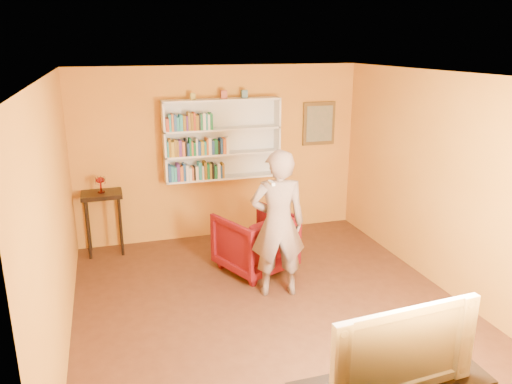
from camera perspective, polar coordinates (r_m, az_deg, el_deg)
The scene contains 15 objects.
room_shell at distance 5.66m, azimuth 1.75°, elevation -4.06°, with size 5.30×5.80×2.88m.
bookshelf at distance 7.75m, azimuth -3.96°, elevation 6.06°, with size 1.80×0.29×1.23m.
books_row_lower at distance 7.66m, azimuth -7.00°, elevation 2.30°, with size 0.86×0.19×0.27m.
books_row_middle at distance 7.58m, azimuth -6.66°, elevation 5.10°, with size 0.93×0.19×0.27m.
books_row_upper at distance 7.50m, azimuth -7.61°, elevation 7.91°, with size 0.69×0.18×0.27m.
ornament_left at distance 7.51m, azimuth -7.26°, elevation 10.79°, with size 0.07×0.07×0.10m, color #9F922D.
ornament_centre at distance 7.60m, azimuth -3.72°, elevation 11.06°, with size 0.09×0.09×0.13m, color #994533.
ornament_right at distance 7.68m, azimuth -1.35°, elevation 11.14°, with size 0.09×0.09×0.12m, color slate.
framed_painting at distance 8.29m, azimuth 7.21°, elevation 7.77°, with size 0.55×0.05×0.70m.
console_table at distance 7.60m, azimuth -17.15°, elevation -1.24°, with size 0.57×0.44×0.94m.
ruby_lustre at distance 7.51m, azimuth -17.36°, elevation 1.15°, with size 0.14×0.14×0.23m.
armchair at distance 6.85m, azimuth -0.10°, elevation -5.67°, with size 0.88×0.91×0.83m, color #4B050E.
person at distance 6.04m, azimuth 2.51°, elevation -3.65°, with size 0.67×0.44×1.84m, color #756056.
game_remote at distance 5.56m, azimuth 1.78°, elevation 1.04°, with size 0.04×0.15×0.04m, color white.
television at distance 3.98m, azimuth 15.64°, elevation -16.25°, with size 1.20×0.16×0.69m, color black.
Camera 1 is at (-1.71, -5.01, 3.03)m, focal length 35.00 mm.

